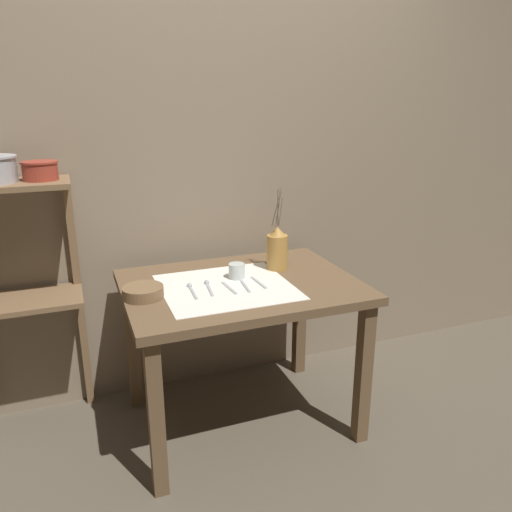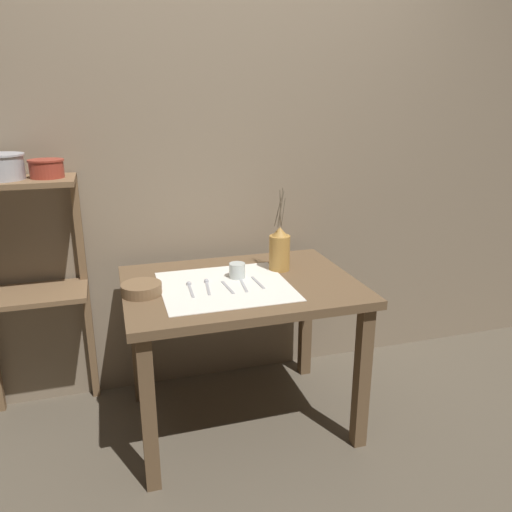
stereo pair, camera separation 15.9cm
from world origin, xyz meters
The scene contains 14 objects.
ground_plane centered at (0.00, 0.00, 0.00)m, with size 12.00×12.00×0.00m, color brown.
stone_wall_back centered at (0.00, 0.51, 1.20)m, with size 7.00×0.06×2.40m.
wooden_table centered at (0.00, 0.00, 0.64)m, with size 1.07×0.79×0.74m.
wooden_shelf_unit centered at (-0.94, 0.35, 0.84)m, with size 0.51×0.30×1.21m.
linen_cloth centered at (-0.08, -0.03, 0.74)m, with size 0.57×0.53×0.00m.
pitcher_with_flowers centered at (0.23, 0.11, 0.84)m, with size 0.10×0.10×0.41m.
wooden_bowl centered at (-0.45, -0.02, 0.76)m, with size 0.17×0.17×0.05m.
glass_tumbler_near centered at (0.00, 0.06, 0.78)m, with size 0.08×0.08×0.07m.
spoon_inner centered at (-0.24, 0.00, 0.75)m, with size 0.03×0.17×0.02m.
spoon_outer centered at (-0.16, 0.01, 0.75)m, with size 0.04×0.17×0.02m.
fork_outer centered at (-0.07, -0.06, 0.75)m, with size 0.03×0.16×0.00m.
fork_inner centered at (0.00, -0.06, 0.75)m, with size 0.03×0.16×0.00m.
knife_center centered at (0.07, -0.04, 0.75)m, with size 0.02×0.16×0.00m.
metal_pot_small centered at (-0.80, 0.31, 1.26)m, with size 0.15×0.15×0.08m.
Camera 1 is at (-0.70, -2.04, 1.55)m, focal length 35.00 mm.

